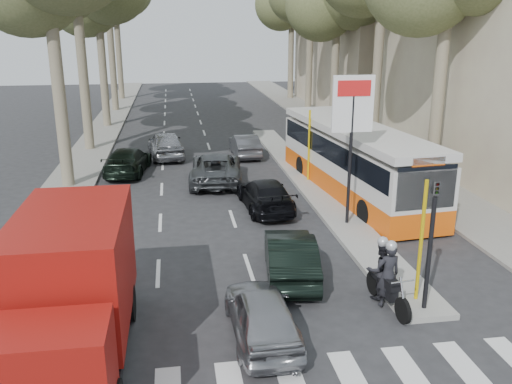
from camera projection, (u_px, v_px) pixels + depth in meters
ground at (290, 295)px, 15.18m from camera, size 120.00×120.00×0.00m
sidewalk_right at (332, 127)px, 40.04m from camera, size 3.20×70.00×0.12m
median_left at (106, 126)px, 40.45m from camera, size 2.40×64.00×0.12m
traffic_island at (308, 181)px, 26.03m from camera, size 1.50×26.00×0.16m
building_far at (383, 17)px, 47.22m from camera, size 11.00×20.00×16.00m
billboard at (352, 129)px, 19.29m from camera, size 1.50×12.10×5.60m
traffic_light_island at (432, 224)px, 13.51m from camera, size 0.16×0.41×3.60m
silver_hatchback at (262, 314)px, 12.94m from camera, size 1.57×3.74×1.26m
dark_hatchback at (290, 256)px, 16.13m from camera, size 1.93×4.22×1.34m
queue_car_a at (216, 168)px, 25.96m from camera, size 2.85×5.34×1.43m
queue_car_b at (265, 195)px, 22.10m from camera, size 2.04×4.46×1.27m
queue_car_c at (166, 144)px, 30.88m from camera, size 2.33×4.63×1.51m
queue_car_d at (245, 145)px, 31.19m from camera, size 1.47×3.91×1.27m
queue_car_e at (128, 161)px, 27.54m from camera, size 2.43×4.76×1.32m
red_truck at (70, 291)px, 11.72m from camera, size 2.39×6.17×3.29m
city_bus at (354, 158)px, 23.94m from camera, size 3.74×11.99×3.11m
motorcycle at (385, 274)px, 14.47m from camera, size 0.89×2.27×1.93m
pedestrian_near at (426, 164)px, 25.51m from camera, size 0.92×1.12×1.72m
pedestrian_far at (388, 161)px, 26.32m from camera, size 1.13×0.95×1.62m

